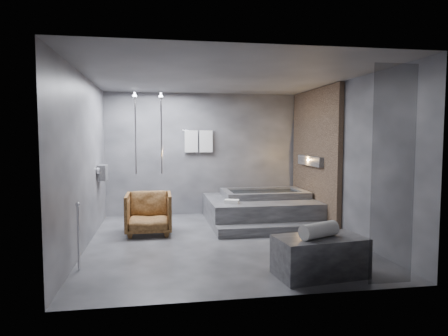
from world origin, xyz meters
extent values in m
plane|color=#313134|center=(0.00, 0.00, 0.00)|extent=(5.00, 5.00, 0.00)
cube|color=#525254|center=(0.00, 0.00, 2.80)|extent=(4.50, 5.00, 0.04)
cube|color=#3C3C41|center=(0.00, 2.50, 1.40)|extent=(4.50, 0.04, 2.80)
cube|color=#3C3C41|center=(0.00, -2.50, 1.40)|extent=(4.50, 0.04, 2.80)
cube|color=#3C3C41|center=(-2.25, 0.00, 1.40)|extent=(0.04, 5.00, 2.80)
cube|color=#3C3C41|center=(2.25, 0.00, 1.40)|extent=(0.04, 5.00, 2.80)
cube|color=#A27E5F|center=(2.19, 1.25, 1.40)|extent=(0.10, 2.40, 2.78)
cube|color=#FF9938|center=(2.11, 1.25, 1.30)|extent=(0.14, 1.20, 0.20)
cube|color=gray|center=(-2.16, 1.40, 1.10)|extent=(0.16, 0.42, 0.30)
imported|color=beige|center=(-2.15, 1.30, 1.05)|extent=(0.08, 0.08, 0.21)
imported|color=beige|center=(-2.15, 1.50, 1.03)|extent=(0.07, 0.07, 0.15)
cylinder|color=silver|center=(-1.00, 2.05, 1.90)|extent=(0.04, 0.04, 1.80)
cylinder|color=silver|center=(-1.55, 2.05, 1.90)|extent=(0.04, 0.04, 1.80)
cylinder|color=silver|center=(-0.15, 2.44, 1.95)|extent=(0.75, 0.02, 0.02)
cube|color=white|center=(-0.32, 2.42, 1.70)|extent=(0.30, 0.06, 0.50)
cube|color=white|center=(0.02, 2.42, 1.70)|extent=(0.30, 0.06, 0.50)
cylinder|color=silver|center=(-2.15, -1.20, 0.45)|extent=(0.04, 0.04, 0.90)
cube|color=black|center=(1.65, -2.45, 1.35)|extent=(0.55, 0.01, 2.60)
cube|color=#363639|center=(1.05, 1.45, 0.25)|extent=(2.20, 2.00, 0.50)
cube|color=#363639|center=(1.05, 0.27, 0.09)|extent=(2.20, 0.36, 0.18)
cube|color=#2C2D2F|center=(0.98, -1.93, 0.26)|extent=(1.20, 0.76, 0.51)
imported|color=#3F240F|center=(-1.26, 0.71, 0.39)|extent=(0.83, 0.86, 0.78)
cylinder|color=silver|center=(0.95, -1.97, 0.61)|extent=(0.58, 0.41, 0.20)
cube|color=white|center=(0.34, 0.89, 0.54)|extent=(0.32, 0.28, 0.07)
camera|label=1|loc=(-1.08, -6.73, 1.80)|focal=32.00mm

